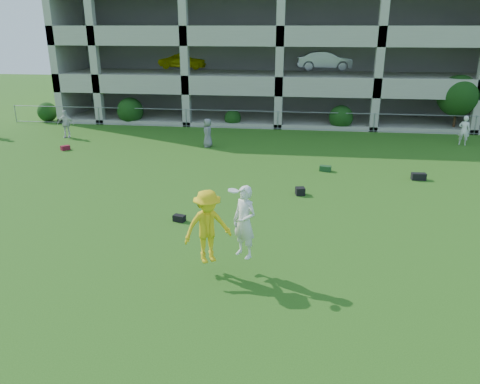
# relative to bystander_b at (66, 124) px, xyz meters

# --- Properties ---
(ground) EXTENTS (100.00, 100.00, 0.00)m
(ground) POSITION_rel_bystander_b_xyz_m (12.35, -15.09, -0.82)
(ground) COLOR #235114
(ground) RESTS_ON ground
(bystander_b) EXTENTS (1.01, 0.52, 1.64)m
(bystander_b) POSITION_rel_bystander_b_xyz_m (0.00, 0.00, 0.00)
(bystander_b) COLOR silver
(bystander_b) RESTS_ON ground
(bystander_c) EXTENTS (0.65, 0.85, 1.56)m
(bystander_c) POSITION_rel_bystander_b_xyz_m (8.79, -1.08, -0.04)
(bystander_c) COLOR slate
(bystander_c) RESTS_ON ground
(bystander_e) EXTENTS (0.71, 0.61, 1.65)m
(bystander_e) POSITION_rel_bystander_b_xyz_m (22.84, 1.17, 0.00)
(bystander_e) COLOR white
(bystander_e) RESTS_ON ground
(bag_black_b) EXTENTS (0.45, 0.34, 0.22)m
(bag_black_b) POSITION_rel_bystander_b_xyz_m (9.83, -11.43, -0.71)
(bag_black_b) COLOR black
(bag_black_b) RESTS_ON ground
(crate_d) EXTENTS (0.42, 0.42, 0.30)m
(crate_d) POSITION_rel_bystander_b_xyz_m (13.92, -8.23, -0.67)
(crate_d) COLOR black
(crate_d) RESTS_ON ground
(bag_black_e) EXTENTS (0.61, 0.33, 0.30)m
(bag_black_e) POSITION_rel_bystander_b_xyz_m (19.00, -5.64, -0.67)
(bag_black_e) COLOR black
(bag_black_e) RESTS_ON ground
(bag_red_f) EXTENTS (0.50, 0.52, 0.24)m
(bag_red_f) POSITION_rel_bystander_b_xyz_m (1.31, -2.80, -0.70)
(bag_red_f) COLOR maroon
(bag_red_f) RESTS_ON ground
(bag_green_g) EXTENTS (0.55, 0.40, 0.25)m
(bag_green_g) POSITION_rel_bystander_b_xyz_m (15.03, -4.87, -0.70)
(bag_green_g) COLOR #12341E
(bag_green_g) RESTS_ON ground
(frisbee_contest) EXTENTS (2.14, 1.32, 2.11)m
(frisbee_contest) POSITION_rel_bystander_b_xyz_m (11.76, -14.74, 0.58)
(frisbee_contest) COLOR yellow
(frisbee_contest) RESTS_ON ground
(parking_garage) EXTENTS (30.00, 14.00, 12.00)m
(parking_garage) POSITION_rel_bystander_b_xyz_m (12.34, 12.61, 5.19)
(parking_garage) COLOR #9E998C
(parking_garage) RESTS_ON ground
(fence) EXTENTS (36.06, 0.06, 1.20)m
(fence) POSITION_rel_bystander_b_xyz_m (12.35, 3.91, -0.21)
(fence) COLOR gray
(fence) RESTS_ON ground
(shrub_row) EXTENTS (34.38, 2.52, 3.50)m
(shrub_row) POSITION_rel_bystander_b_xyz_m (16.94, 4.61, 0.69)
(shrub_row) COLOR #163D11
(shrub_row) RESTS_ON ground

